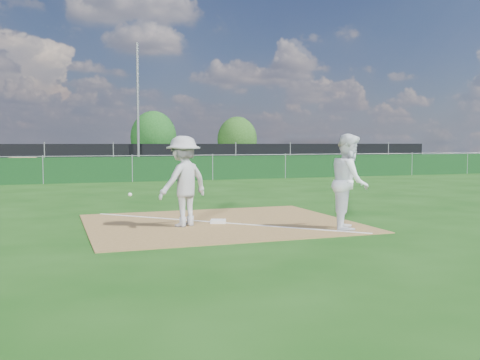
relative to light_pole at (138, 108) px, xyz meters
name	(u,v)px	position (x,y,z in m)	size (l,w,h in m)	color
ground	(151,191)	(-1.50, -12.70, -4.00)	(90.00, 90.00, 0.00)	#13400D
infield_dirt	(220,223)	(-1.50, -21.70, -3.99)	(6.00, 5.00, 0.02)	brown
foul_line	(220,222)	(-1.50, -21.70, -3.98)	(0.08, 7.00, 0.01)	white
green_fence	(132,169)	(-1.50, -7.70, -3.40)	(44.00, 0.05, 1.20)	black
dirt_mound	(23,168)	(-6.50, -4.20, -3.42)	(3.38, 2.60, 1.17)	olive
black_fence	(113,158)	(-1.50, 0.30, -3.10)	(46.00, 0.04, 1.80)	black
parking_lot	(106,169)	(-1.50, 5.30, -4.00)	(46.00, 9.00, 0.01)	black
light_pole	(138,108)	(0.00, 0.00, 0.00)	(0.16, 0.16, 8.00)	slate
first_base	(218,221)	(-1.55, -21.71, -3.94)	(0.35, 0.35, 0.07)	white
play_at_first	(183,181)	(-2.41, -21.90, -2.98)	(2.01, 1.27, 2.00)	silver
runner	(349,182)	(0.90, -23.39, -2.97)	(1.00, 0.78, 2.06)	white
car_mid	(99,159)	(-1.98, 4.74, -3.23)	(1.62, 4.64, 1.53)	black
car_right	(191,160)	(4.36, 4.08, -3.39)	(1.67, 4.11, 1.19)	black
tree_mid	(153,137)	(2.98, 11.16, -1.68)	(3.81, 3.81, 4.52)	#382316
tree_right	(237,140)	(10.53, 11.55, -1.85)	(3.53, 3.53, 4.18)	#382316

